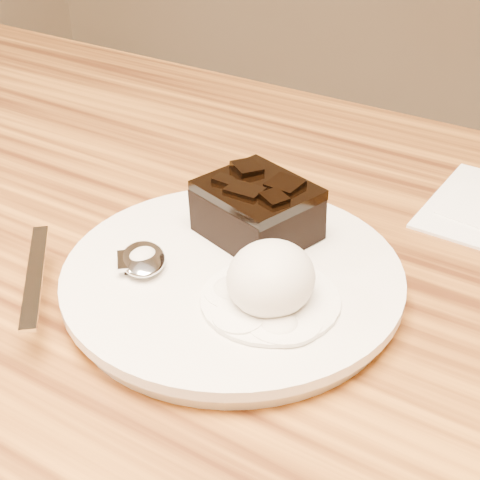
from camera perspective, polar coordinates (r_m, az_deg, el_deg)
The scene contains 8 objects.
plate at distance 0.52m, azimuth -0.58°, elevation -3.27°, with size 0.24×0.24×0.02m, color white.
brownie at distance 0.55m, azimuth 1.35°, elevation 2.05°, with size 0.08×0.07×0.04m, color black.
ice_cream_scoop at distance 0.47m, azimuth 2.45°, elevation -3.02°, with size 0.06×0.06×0.05m, color silver.
melt_puddle at distance 0.49m, azimuth 2.40°, elevation -4.80°, with size 0.09×0.09×0.00m, color white.
spoon at distance 0.52m, azimuth -7.63°, elevation -1.63°, with size 0.03×0.18×0.01m, color silver, non-canonical shape.
crumb_a at distance 0.50m, azimuth -2.00°, elevation -3.54°, with size 0.01×0.01×0.00m, color black.
crumb_b at distance 0.52m, azimuth -8.81°, elevation -2.46°, with size 0.01×0.01×0.00m, color black.
crumb_c at distance 0.51m, azimuth -8.05°, elevation -2.68°, with size 0.01×0.00×0.00m, color black.
Camera 1 is at (0.34, -0.33, 1.07)m, focal length 54.30 mm.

